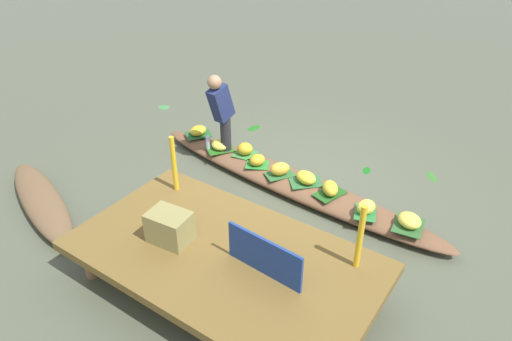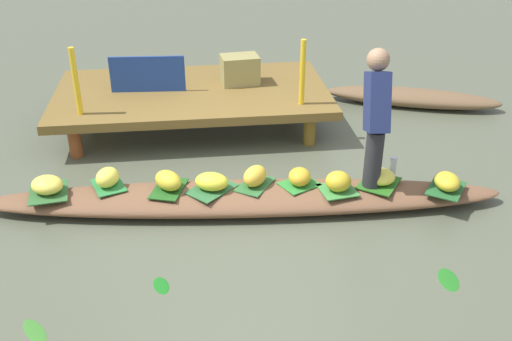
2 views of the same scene
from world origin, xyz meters
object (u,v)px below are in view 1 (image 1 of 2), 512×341
Objects in this scene: banana_bunch_0 at (409,220)px; banana_bunch_3 at (220,145)px; banana_bunch_4 at (366,207)px; produce_crate at (170,227)px; banana_bunch_7 at (280,169)px; banana_bunch_2 at (306,178)px; vendor_boat at (288,181)px; market_banner at (264,256)px; banana_bunch_1 at (330,188)px; vendor_person at (221,109)px; banana_bunch_5 at (245,149)px; banana_bunch_8 at (257,160)px; moored_boat at (42,201)px; banana_bunch_6 at (198,131)px; water_bottle at (208,143)px.

banana_bunch_3 is at bearing -3.86° from banana_bunch_0.
banana_bunch_4 is 2.41m from produce_crate.
banana_bunch_0 is at bearing 177.15° from banana_bunch_7.
banana_bunch_0 is at bearing 175.16° from banana_bunch_2.
vendor_boat is 17.17× the size of banana_bunch_7.
produce_crate reaches higher than vendor_boat.
market_banner is at bearing 136.64° from banana_bunch_3.
banana_bunch_1 is at bearing 175.98° from banana_bunch_3.
vendor_person reaches higher than produce_crate.
banana_bunch_7 reaches higher than vendor_boat.
banana_bunch_1 is 0.68× the size of produce_crate.
banana_bunch_1 is at bearing 178.17° from vendor_boat.
banana_bunch_2 is (1.47, -0.12, 0.00)m from banana_bunch_0.
banana_bunch_0 is 1.00× the size of banana_bunch_1.
banana_bunch_5 is (1.13, -0.16, 0.01)m from banana_bunch_2.
banana_bunch_8 is (-0.74, 0.07, 0.01)m from banana_bunch_3.
moored_boat is 4.69m from banana_bunch_0.
banana_bunch_6 is 2.90m from produce_crate.
banana_bunch_4 is 1.18× the size of water_bottle.
banana_bunch_7 reaches higher than moored_boat.
banana_bunch_7 reaches higher than banana_bunch_8.
banana_bunch_5 reaches higher than banana_bunch_6.
banana_bunch_4 is at bearing 176.49° from water_bottle.
banana_bunch_8 is 0.90m from vendor_person.
banana_bunch_8 is 2.18m from produce_crate.
vendor_person is (1.06, -0.07, 0.61)m from banana_bunch_7.
banana_bunch_3 is 1.12× the size of banana_bunch_4.
banana_bunch_4 reaches higher than banana_bunch_1.
banana_bunch_1 is 1.94m from banana_bunch_3.
vendor_person is 5.82× the size of water_bottle.
moored_boat is 7.31× the size of banana_bunch_2.
moored_boat is at bearing 43.42° from banana_bunch_7.
produce_crate is (0.86, 2.06, 0.33)m from banana_bunch_1.
market_banner is (0.32, 1.78, 0.36)m from banana_bunch_4.
vendor_person is at bearing -4.01° from banana_bunch_7.
banana_bunch_0 is 3.17m from water_bottle.
banana_bunch_5 is 0.53× the size of produce_crate.
vendor_person reaches higher than banana_bunch_4.
vendor_person is at bearing 3.57° from vendor_boat.
banana_bunch_7 is 0.63× the size of produce_crate.
banana_bunch_6 is at bearing -16.33° from banana_bunch_3.
banana_bunch_8 reaches higher than banana_bunch_2.
banana_bunch_7 is 1.18× the size of banana_bunch_8.
vendor_boat is 5.56× the size of market_banner.
moored_boat is 7.84× the size of banana_bunch_6.
banana_bunch_0 reaches higher than vendor_boat.
banana_bunch_8 is at bearing -5.82° from banana_bunch_7.
water_bottle reaches higher than banana_bunch_3.
banana_bunch_4 is 2.64m from water_bottle.
banana_bunch_8 reaches higher than vendor_boat.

